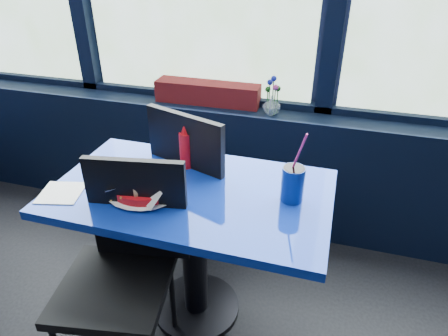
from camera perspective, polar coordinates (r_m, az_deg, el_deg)
window_sill at (r=2.71m, az=-3.82°, el=1.37°), size 5.00×0.26×0.80m
near_table at (r=1.84m, az=-4.48°, el=-7.77°), size 1.20×0.70×0.75m
chair_near_front at (r=1.73m, az=-14.03°, el=-12.50°), size 0.50×0.51×0.96m
chair_near_back at (r=2.12m, az=-5.03°, el=-1.81°), size 0.58×0.58×1.01m
planter_box at (r=2.52m, az=-2.27°, el=10.76°), size 0.65×0.18×0.13m
flower_vase at (r=2.35m, az=6.84°, el=9.22°), size 0.14×0.15×0.22m
food_basket at (r=1.70m, az=-11.70°, el=-3.16°), size 0.31×0.31×0.09m
ketchup_bottle at (r=1.86m, az=-5.45°, el=2.94°), size 0.06×0.06×0.23m
soda_cup at (r=1.65m, az=9.80°, el=-2.15°), size 0.09×0.09×0.32m
napkin at (r=1.84m, az=-22.24°, el=-3.30°), size 0.21×0.21×0.00m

